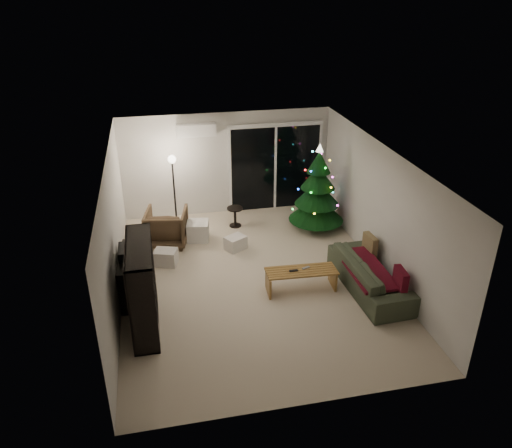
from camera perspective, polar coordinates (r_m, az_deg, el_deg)
The scene contains 18 objects.
room at distance 10.65m, azimuth 0.55°, elevation 2.80°, with size 6.50×7.51×2.60m.
bookshelf at distance 8.36m, azimuth -14.14°, elevation -7.13°, with size 0.39×1.54×1.54m, color black, non-canonical shape.
media_cabinet at distance 9.39m, azimuth -13.82°, elevation -5.70°, with size 0.49×1.31×0.82m, color black.
stereo at distance 9.14m, azimuth -14.15°, elevation -3.06°, with size 0.42×0.49×0.17m, color black.
armchair at distance 11.02m, azimuth -10.18°, elevation -0.33°, with size 0.86×0.88×0.80m, color #4F3A2A.
ottoman at distance 11.18m, azimuth -6.65°, elevation -0.77°, with size 0.47×0.47×0.42m, color silver.
cardboard_box_a at distance 10.34m, azimuth -10.27°, elevation -3.76°, with size 0.45×0.34×0.32m, color white.
cardboard_box_b at distance 10.74m, azimuth -2.36°, elevation -2.17°, with size 0.42×0.32×0.29m, color white.
side_table at distance 11.70m, azimuth -2.40°, elevation 0.82°, with size 0.37×0.37×0.47m, color black.
floor_lamp at distance 11.52m, azimuth -9.29°, elevation 3.43°, with size 0.27×0.27×1.71m, color black.
sofa at distance 9.56m, azimuth 12.92°, elevation -5.66°, with size 2.14×0.84×0.63m, color #323729.
sofa_throw at distance 9.45m, azimuth 12.45°, elevation -5.01°, with size 0.67×1.54×0.05m, color maroon.
cushion_a at distance 10.04m, azimuth 12.89°, elevation -2.34°, with size 0.12×0.41×0.41m, color olive.
cushion_b at distance 9.04m, azimuth 16.18°, elevation -6.19°, with size 0.12×0.41×0.41m, color maroon.
coffee_table at distance 9.40m, azimuth 5.16°, elevation -6.36°, with size 1.31×0.46×0.42m, color olive, non-canonical shape.
remote_a at distance 9.25m, azimuth 4.32°, elevation -5.34°, with size 0.16×0.05×0.02m, color black.
remote_b at distance 9.35m, azimuth 5.72°, elevation -5.00°, with size 0.15×0.04×0.02m, color slate.
christmas_tree at distance 11.35m, azimuth 7.06°, elevation 4.14°, with size 1.26×1.26×2.04m, color black.
Camera 1 is at (-1.66, -8.04, 5.27)m, focal length 35.00 mm.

